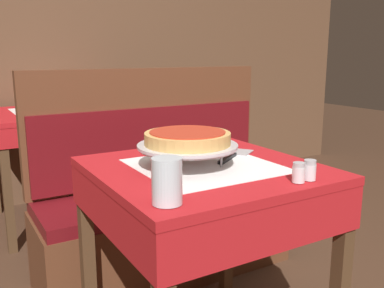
# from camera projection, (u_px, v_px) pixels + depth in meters

# --- Properties ---
(dining_table_front) EXTENTS (0.74, 0.74, 0.78)m
(dining_table_front) POSITION_uv_depth(u_px,v_px,m) (205.00, 196.00, 1.52)
(dining_table_front) COLOR red
(dining_table_front) RESTS_ON ground_plane
(dining_table_rear) EXTENTS (0.81, 0.81, 0.78)m
(dining_table_rear) POSITION_uv_depth(u_px,v_px,m) (54.00, 125.00, 2.90)
(dining_table_rear) COLOR red
(dining_table_rear) RESTS_ON ground_plane
(booth_bench) EXTENTS (1.33, 0.45, 1.09)m
(booth_bench) POSITION_uv_depth(u_px,v_px,m) (164.00, 213.00, 2.28)
(booth_bench) COLOR brown
(booth_bench) RESTS_ON ground_plane
(back_wall_panel) EXTENTS (6.00, 0.04, 2.40)m
(back_wall_panel) POSITION_uv_depth(u_px,v_px,m) (51.00, 48.00, 3.28)
(back_wall_panel) COLOR brown
(back_wall_panel) RESTS_ON ground_plane
(pizza_pan_stand) EXTENTS (0.34, 0.34, 0.08)m
(pizza_pan_stand) POSITION_uv_depth(u_px,v_px,m) (188.00, 147.00, 1.46)
(pizza_pan_stand) COLOR #ADADB2
(pizza_pan_stand) RESTS_ON dining_table_front
(deep_dish_pizza) EXTENTS (0.29, 0.29, 0.04)m
(deep_dish_pizza) POSITION_uv_depth(u_px,v_px,m) (188.00, 138.00, 1.45)
(deep_dish_pizza) COLOR tan
(deep_dish_pizza) RESTS_ON pizza_pan_stand
(pizza_server) EXTENTS (0.24, 0.19, 0.01)m
(pizza_server) POSITION_uv_depth(u_px,v_px,m) (233.00, 155.00, 1.63)
(pizza_server) COLOR #BCBCC1
(pizza_server) RESTS_ON dining_table_front
(water_glass_near) EXTENTS (0.08, 0.08, 0.12)m
(water_glass_near) POSITION_uv_depth(u_px,v_px,m) (167.00, 181.00, 1.10)
(water_glass_near) COLOR silver
(water_glass_near) RESTS_ON dining_table_front
(salt_shaker) EXTENTS (0.04, 0.04, 0.06)m
(salt_shaker) POSITION_uv_depth(u_px,v_px,m) (299.00, 173.00, 1.30)
(salt_shaker) COLOR silver
(salt_shaker) RESTS_ON dining_table_front
(pepper_shaker) EXTENTS (0.04, 0.04, 0.06)m
(pepper_shaker) POSITION_uv_depth(u_px,v_px,m) (310.00, 170.00, 1.32)
(pepper_shaker) COLOR silver
(pepper_shaker) RESTS_ON dining_table_front
(condiment_caddy) EXTENTS (0.12, 0.12, 0.15)m
(condiment_caddy) POSITION_uv_depth(u_px,v_px,m) (64.00, 105.00, 2.90)
(condiment_caddy) COLOR black
(condiment_caddy) RESTS_ON dining_table_rear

